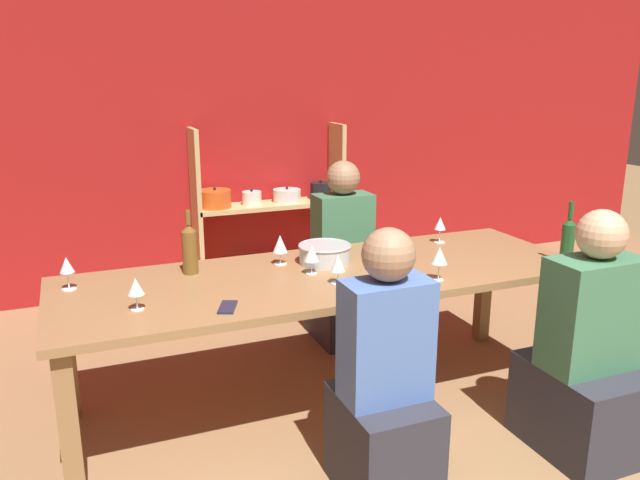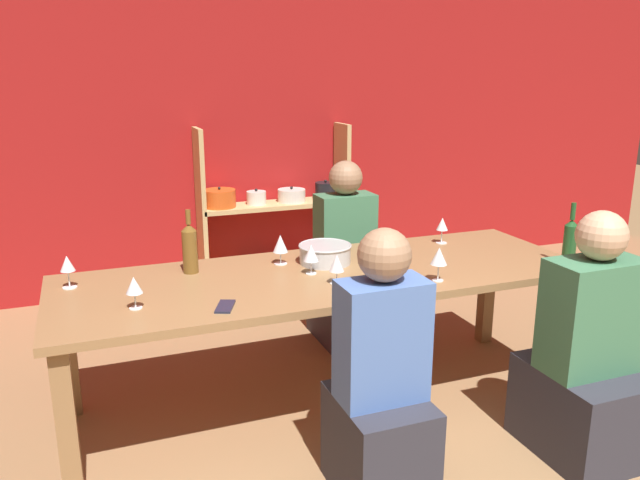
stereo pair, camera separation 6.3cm
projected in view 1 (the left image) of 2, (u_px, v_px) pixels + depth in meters
The scene contains 17 objects.
wall_back_red at pixel (232, 124), 5.11m from camera, with size 8.80×0.06×2.70m.
shelf_unit at pixel (269, 229), 5.24m from camera, with size 1.26×0.30×1.35m.
dining_table at pixel (327, 286), 3.27m from camera, with size 2.76×0.94×0.76m.
mixing_bowl at pixel (325, 253), 3.40m from camera, with size 0.29×0.29×0.10m.
wine_bottle_green at pixel (190, 248), 3.20m from camera, with size 0.08×0.08×0.34m.
wine_bottle_dark at pixel (568, 240), 3.37m from camera, with size 0.07×0.07×0.34m.
wine_glass_white_a at pixel (280, 245), 3.36m from camera, with size 0.08×0.08×0.16m.
wine_glass_white_b at pixel (311, 254), 3.20m from camera, with size 0.08×0.08×0.16m.
wine_glass_white_c at pixel (440, 225), 3.79m from camera, with size 0.07×0.07×0.16m.
wine_glass_white_d at pixel (439, 256), 3.10m from camera, with size 0.08×0.08×0.17m.
wine_glass_red_a at pixel (338, 264), 3.05m from camera, with size 0.07×0.07×0.15m.
wine_glass_white_e at pixel (136, 287), 2.71m from camera, with size 0.07×0.07×0.15m.
wine_glass_red_b at pixel (67, 266), 2.96m from camera, with size 0.07×0.07×0.16m.
cell_phone at pixel (228, 307), 2.75m from camera, with size 0.12×0.17×0.01m.
person_near_a at pixel (384, 399), 2.60m from camera, with size 0.36×0.45×1.18m.
person_far_a at pixel (342, 274), 4.18m from camera, with size 0.38×0.47×1.22m.
person_near_b at pixel (586, 366), 2.93m from camera, with size 0.44×0.54×1.18m.
Camera 1 is at (-1.28, -1.24, 1.77)m, focal length 35.00 mm.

